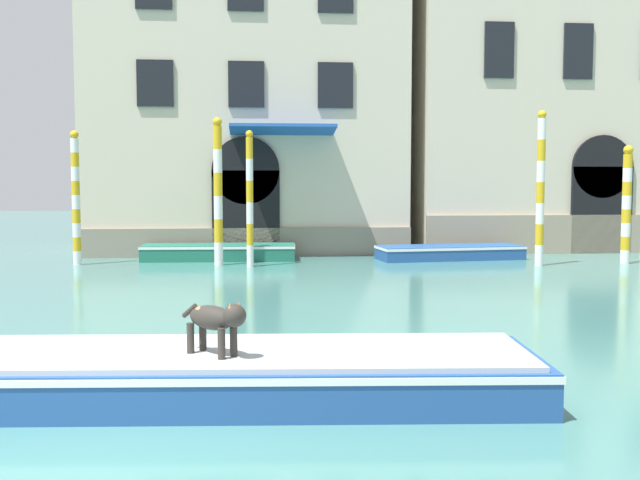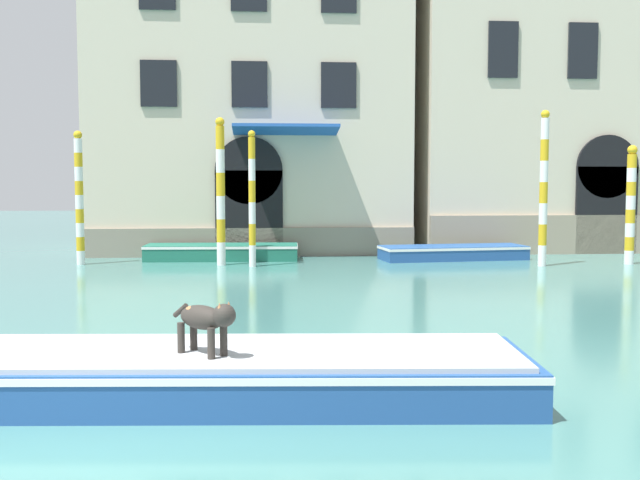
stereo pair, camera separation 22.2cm
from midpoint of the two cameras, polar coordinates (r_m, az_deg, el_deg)
The scene contains 10 objects.
palazzo_right at distance 30.98m, azimuth 17.32°, elevation 15.66°, with size 10.48×6.13×17.32m.
boat_foreground at distance 9.09m, azimuth -11.47°, elevation -9.87°, with size 8.80×2.61×0.58m.
dog_on_deck at distance 8.58m, azimuth -7.93°, elevation -5.98°, with size 0.76×0.71×0.64m.
boat_moored_near_palazzo at distance 24.35m, azimuth -7.22°, elevation -0.89°, with size 4.95×1.60×0.51m.
boat_moored_far at distance 24.72m, azimuth 10.35°, elevation -0.91°, with size 4.86×2.00×0.45m.
mooring_pole_0 at distance 22.73m, azimuth -7.31°, elevation 3.72°, with size 0.27×0.27×4.45m.
mooring_pole_1 at distance 23.29m, azimuth 16.93°, elevation 3.81°, with size 0.25×0.25×4.64m.
mooring_pole_3 at distance 22.26m, azimuth -4.91°, elevation 3.18°, with size 0.21×0.21×4.03m.
mooring_pole_4 at distance 23.81m, azimuth -17.61°, elevation 3.11°, with size 0.26×0.26×4.06m.
mooring_pole_5 at distance 24.77m, azimuth 22.83°, elevation 2.53°, with size 0.29×0.29×3.63m.
Camera 2 is at (2.32, -5.46, 2.56)m, focal length 42.00 mm.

